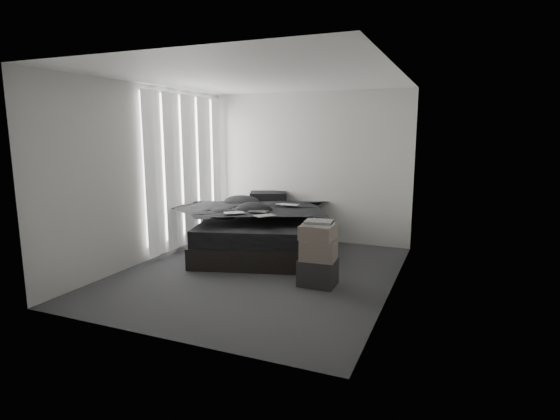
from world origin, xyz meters
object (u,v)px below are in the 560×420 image
at_px(laptop, 286,200).
at_px(box_lower, 318,272).
at_px(side_stand, 214,223).
at_px(bed, 260,242).

distance_m(laptop, box_lower, 1.78).
bearing_deg(side_stand, laptop, -8.88).
height_order(bed, side_stand, side_stand).
bearing_deg(bed, side_stand, 143.94).
relative_size(laptop, box_lower, 0.80).
bearing_deg(laptop, bed, -154.50).
xyz_separation_m(bed, laptop, (0.39, 0.17, 0.68)).
height_order(side_stand, box_lower, side_stand).
bearing_deg(bed, laptop, 7.50).
relative_size(laptop, side_stand, 0.60).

